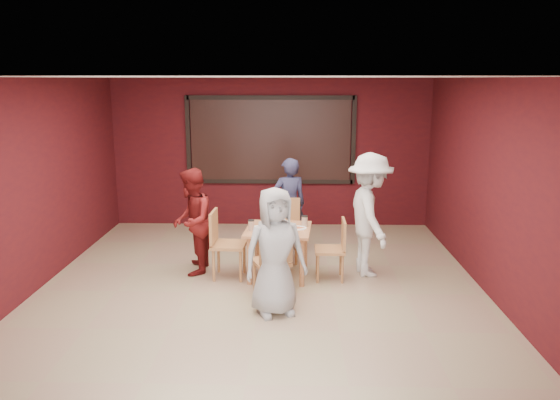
{
  "coord_description": "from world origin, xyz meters",
  "views": [
    {
      "loc": [
        0.44,
        -6.8,
        2.78
      ],
      "look_at": [
        0.25,
        0.63,
        1.12
      ],
      "focal_mm": 35.0,
      "sensor_mm": 36.0,
      "label": 1
    }
  ],
  "objects_px": {
    "chair_back": "(285,226)",
    "diner_front": "(275,252)",
    "dining_table": "(278,234)",
    "diner_right": "(370,215)",
    "chair_left": "(223,240)",
    "chair_front": "(273,259)",
    "diner_back": "(289,205)",
    "diner_left": "(192,221)",
    "chair_right": "(335,246)"
  },
  "relations": [
    {
      "from": "chair_front",
      "to": "chair_right",
      "type": "height_order",
      "value": "chair_front"
    },
    {
      "from": "chair_back",
      "to": "diner_left",
      "type": "relative_size",
      "value": 0.62
    },
    {
      "from": "chair_back",
      "to": "diner_front",
      "type": "relative_size",
      "value": 0.62
    },
    {
      "from": "chair_right",
      "to": "diner_left",
      "type": "distance_m",
      "value": 2.08
    },
    {
      "from": "chair_left",
      "to": "chair_right",
      "type": "distance_m",
      "value": 1.59
    },
    {
      "from": "chair_left",
      "to": "diner_front",
      "type": "bearing_deg",
      "value": -57.28
    },
    {
      "from": "chair_front",
      "to": "chair_back",
      "type": "distance_m",
      "value": 1.53
    },
    {
      "from": "chair_right",
      "to": "diner_front",
      "type": "relative_size",
      "value": 0.56
    },
    {
      "from": "diner_front",
      "to": "diner_right",
      "type": "xyz_separation_m",
      "value": [
        1.3,
        1.39,
        0.11
      ]
    },
    {
      "from": "chair_back",
      "to": "diner_back",
      "type": "bearing_deg",
      "value": 82.62
    },
    {
      "from": "chair_right",
      "to": "chair_left",
      "type": "bearing_deg",
      "value": 178.5
    },
    {
      "from": "chair_right",
      "to": "diner_left",
      "type": "relative_size",
      "value": 0.56
    },
    {
      "from": "chair_back",
      "to": "chair_right",
      "type": "distance_m",
      "value": 1.12
    },
    {
      "from": "chair_left",
      "to": "dining_table",
      "type": "bearing_deg",
      "value": 3.54
    },
    {
      "from": "chair_right",
      "to": "diner_front",
      "type": "bearing_deg",
      "value": -124.38
    },
    {
      "from": "chair_front",
      "to": "diner_back",
      "type": "height_order",
      "value": "diner_back"
    },
    {
      "from": "chair_right",
      "to": "diner_right",
      "type": "height_order",
      "value": "diner_right"
    },
    {
      "from": "dining_table",
      "to": "diner_right",
      "type": "distance_m",
      "value": 1.33
    },
    {
      "from": "dining_table",
      "to": "chair_right",
      "type": "bearing_deg",
      "value": -6.4
    },
    {
      "from": "chair_front",
      "to": "diner_front",
      "type": "relative_size",
      "value": 0.59
    },
    {
      "from": "diner_left",
      "to": "diner_right",
      "type": "distance_m",
      "value": 2.56
    },
    {
      "from": "chair_front",
      "to": "diner_right",
      "type": "distance_m",
      "value": 1.65
    },
    {
      "from": "diner_front",
      "to": "diner_back",
      "type": "relative_size",
      "value": 1.01
    },
    {
      "from": "chair_back",
      "to": "diner_back",
      "type": "xyz_separation_m",
      "value": [
        0.06,
        0.48,
        0.23
      ]
    },
    {
      "from": "chair_front",
      "to": "chair_left",
      "type": "relative_size",
      "value": 0.94
    },
    {
      "from": "diner_front",
      "to": "diner_left",
      "type": "xyz_separation_m",
      "value": [
        -1.25,
        1.4,
        -0.01
      ]
    },
    {
      "from": "dining_table",
      "to": "diner_back",
      "type": "bearing_deg",
      "value": 83.51
    },
    {
      "from": "diner_front",
      "to": "diner_back",
      "type": "distance_m",
      "value": 2.51
    },
    {
      "from": "diner_left",
      "to": "diner_right",
      "type": "xyz_separation_m",
      "value": [
        2.55,
        -0.0,
        0.12
      ]
    },
    {
      "from": "diner_left",
      "to": "diner_right",
      "type": "relative_size",
      "value": 0.87
    },
    {
      "from": "dining_table",
      "to": "chair_right",
      "type": "distance_m",
      "value": 0.82
    },
    {
      "from": "diner_front",
      "to": "diner_left",
      "type": "distance_m",
      "value": 1.87
    },
    {
      "from": "chair_left",
      "to": "chair_front",
      "type": "bearing_deg",
      "value": -43.8
    },
    {
      "from": "dining_table",
      "to": "chair_back",
      "type": "bearing_deg",
      "value": 84.06
    },
    {
      "from": "chair_right",
      "to": "chair_front",
      "type": "bearing_deg",
      "value": -141.96
    },
    {
      "from": "diner_back",
      "to": "diner_right",
      "type": "height_order",
      "value": "diner_right"
    },
    {
      "from": "chair_left",
      "to": "diner_right",
      "type": "distance_m",
      "value": 2.12
    },
    {
      "from": "chair_front",
      "to": "chair_back",
      "type": "height_order",
      "value": "chair_back"
    },
    {
      "from": "diner_left",
      "to": "chair_left",
      "type": "bearing_deg",
      "value": 67.02
    },
    {
      "from": "chair_left",
      "to": "diner_left",
      "type": "bearing_deg",
      "value": 158.88
    },
    {
      "from": "dining_table",
      "to": "diner_back",
      "type": "relative_size",
      "value": 0.63
    },
    {
      "from": "diner_front",
      "to": "chair_front",
      "type": "bearing_deg",
      "value": 74.47
    },
    {
      "from": "chair_front",
      "to": "diner_front",
      "type": "height_order",
      "value": "diner_front"
    },
    {
      "from": "diner_back",
      "to": "diner_left",
      "type": "xyz_separation_m",
      "value": [
        -1.39,
        -1.11,
        -0.0
      ]
    },
    {
      "from": "chair_left",
      "to": "diner_right",
      "type": "relative_size",
      "value": 0.55
    },
    {
      "from": "diner_back",
      "to": "chair_right",
      "type": "bearing_deg",
      "value": 100.27
    },
    {
      "from": "chair_front",
      "to": "chair_back",
      "type": "relative_size",
      "value": 0.95
    },
    {
      "from": "diner_back",
      "to": "chair_front",
      "type": "bearing_deg",
      "value": 68.6
    },
    {
      "from": "dining_table",
      "to": "diner_right",
      "type": "bearing_deg",
      "value": 5.66
    },
    {
      "from": "dining_table",
      "to": "chair_front",
      "type": "relative_size",
      "value": 1.07
    }
  ]
}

